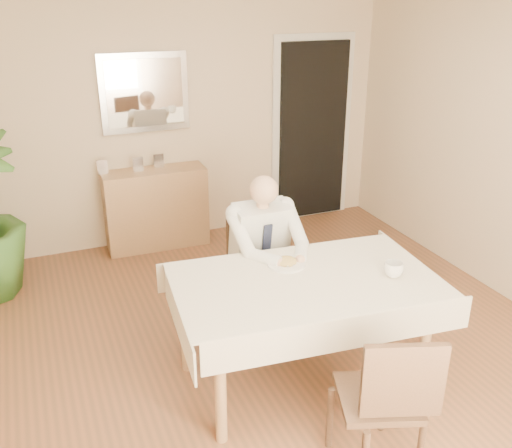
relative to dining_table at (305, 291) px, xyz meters
name	(u,v)px	position (x,y,z in m)	size (l,w,h in m)	color
room	(277,193)	(-0.12, 0.19, 0.63)	(5.00, 5.02, 2.60)	brown
doorway	(312,132)	(1.43, 2.65, 0.33)	(0.96, 0.07, 2.10)	beige
mirror	(145,93)	(-0.41, 2.66, 0.88)	(0.86, 0.04, 0.76)	silver
dining_table	(305,291)	(0.00, 0.00, 0.00)	(1.81, 1.17, 0.75)	#997049
chair_far	(254,262)	(0.00, 0.88, -0.20)	(0.45, 0.45, 0.84)	#3F281C
chair_near	(387,396)	(0.03, -0.92, -0.16)	(0.54, 0.55, 0.90)	#3F281C
seated_man	(269,251)	(0.00, 0.59, 0.02)	(0.48, 0.72, 1.24)	white
plate	(286,264)	(-0.03, 0.23, 0.09)	(0.26, 0.26, 0.02)	white
food	(286,261)	(-0.03, 0.23, 0.11)	(0.14, 0.14, 0.06)	olive
knife	(296,264)	(0.01, 0.17, 0.11)	(0.01, 0.01, 0.13)	silver
fork	(285,267)	(-0.07, 0.17, 0.11)	(0.01, 0.01, 0.13)	silver
coffee_mug	(394,269)	(0.55, -0.18, 0.13)	(0.13, 0.13, 0.10)	white
sideboard	(156,208)	(-0.41, 2.51, -0.26)	(1.02, 0.35, 0.82)	#997049
photo_frame_left	(102,167)	(-0.90, 2.57, 0.22)	(0.10, 0.02, 0.14)	silver
photo_frame_center	(138,164)	(-0.56, 2.53, 0.22)	(0.10, 0.02, 0.14)	silver
photo_frame_right	(159,161)	(-0.34, 2.58, 0.22)	(0.10, 0.02, 0.14)	silver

